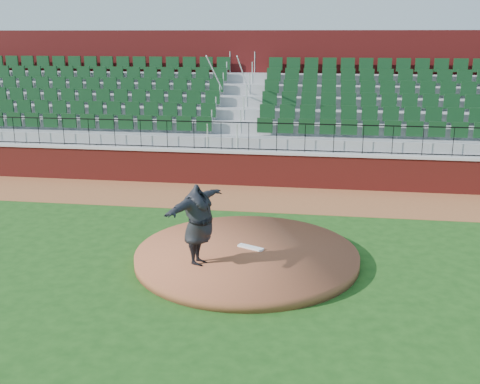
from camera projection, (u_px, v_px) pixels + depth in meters
name	position (u px, v px, depth m)	size (l,w,h in m)	color
ground	(231.00, 259.00, 13.73)	(90.00, 90.00, 0.00)	#194513
warning_track	(257.00, 198.00, 18.87)	(34.00, 3.20, 0.01)	brown
field_wall	(262.00, 170.00, 20.23)	(34.00, 0.35, 1.20)	maroon
wall_cap	(262.00, 152.00, 20.05)	(34.00, 0.45, 0.10)	#B7B7B7
wall_railing	(263.00, 137.00, 19.90)	(34.00, 0.05, 1.00)	black
seating_stands	(270.00, 113.00, 22.35)	(34.00, 5.10, 4.60)	gray
concourse_wall	(276.00, 94.00, 24.89)	(34.00, 0.50, 5.50)	maroon
pitchers_mound	(247.00, 256.00, 13.62)	(5.43, 5.43, 0.25)	brown
pitching_rubber	(251.00, 247.00, 13.75)	(0.68, 0.17, 0.05)	white
pitcher	(199.00, 225.00, 12.58)	(2.33, 0.63, 1.89)	black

